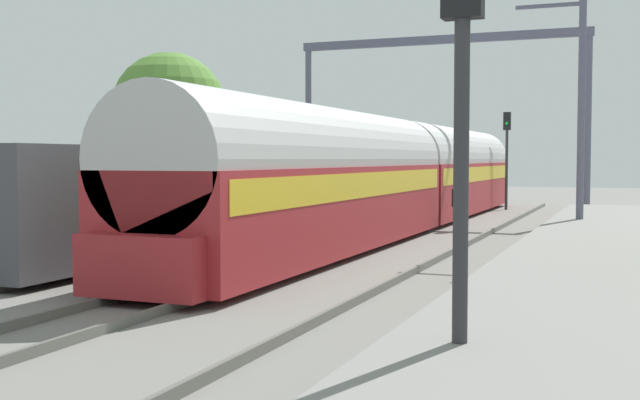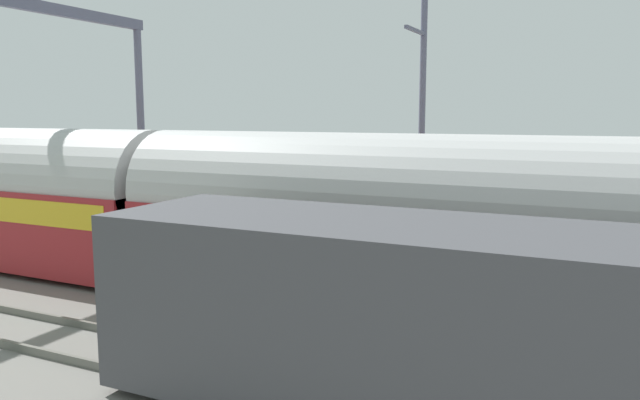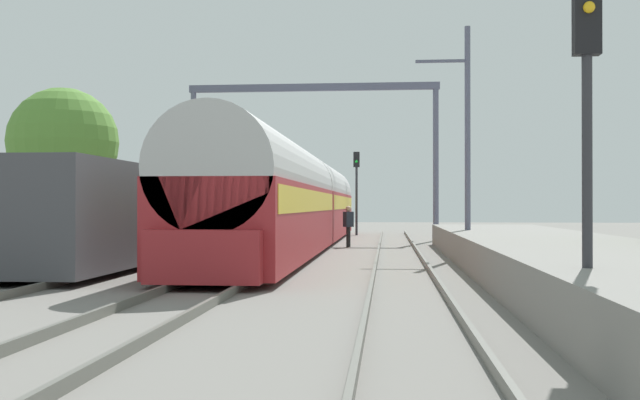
% 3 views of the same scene
% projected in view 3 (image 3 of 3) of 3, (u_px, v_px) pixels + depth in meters
% --- Properties ---
extents(ground, '(120.00, 120.00, 0.00)m').
position_uv_depth(ground, '(233.00, 278.00, 18.09)').
color(ground, slate).
extents(track_far_west, '(1.52, 60.00, 0.16)m').
position_uv_depth(track_far_west, '(69.00, 273.00, 18.46)').
color(track_far_west, '#63625B').
rests_on(track_far_west, ground).
extents(track_west, '(1.52, 60.00, 0.16)m').
position_uv_depth(track_west, '(233.00, 274.00, 18.09)').
color(track_west, '#63625B').
rests_on(track_west, ground).
extents(track_east, '(1.52, 60.00, 0.16)m').
position_uv_depth(track_east, '(404.00, 276.00, 17.72)').
color(track_east, '#63625B').
rests_on(track_east, ground).
extents(platform, '(4.40, 28.00, 0.90)m').
position_uv_depth(platform, '(550.00, 256.00, 19.37)').
color(platform, gray).
rests_on(platform, ground).
extents(passenger_train, '(2.93, 32.85, 3.82)m').
position_uv_depth(passenger_train, '(299.00, 200.00, 31.45)').
color(passenger_train, maroon).
rests_on(passenger_train, ground).
extents(freight_car, '(2.80, 13.00, 2.70)m').
position_uv_depth(freight_car, '(121.00, 215.00, 22.08)').
color(freight_car, '#47474C').
rests_on(freight_car, ground).
extents(person_crossing, '(0.46, 0.45, 1.73)m').
position_uv_depth(person_crossing, '(348.00, 223.00, 31.41)').
color(person_crossing, black).
rests_on(person_crossing, ground).
extents(railway_signal_near, '(0.36, 0.30, 4.71)m').
position_uv_depth(railway_signal_near, '(587.00, 111.00, 10.21)').
color(railway_signal_near, '#2D2D33').
rests_on(railway_signal_near, ground).
extents(railway_signal_far, '(0.36, 0.30, 4.90)m').
position_uv_depth(railway_signal_far, '(357.00, 182.00, 43.94)').
color(railway_signal_far, '#2D2D33').
rests_on(railway_signal_far, ground).
extents(catenary_gantry, '(12.63, 0.28, 7.86)m').
position_uv_depth(catenary_gantry, '(313.00, 128.00, 37.49)').
color(catenary_gantry, '#55576F').
rests_on(catenary_gantry, ground).
extents(catenary_pole_east_mid, '(1.90, 0.20, 8.00)m').
position_uv_depth(catenary_pole_east_mid, '(466.00, 137.00, 26.03)').
color(catenary_pole_east_mid, '#55576F').
rests_on(catenary_pole_east_mid, ground).
extents(tree_west_background, '(5.15, 5.15, 7.33)m').
position_uv_depth(tree_west_background, '(63.00, 142.00, 35.39)').
color(tree_west_background, '#4C3826').
rests_on(tree_west_background, ground).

